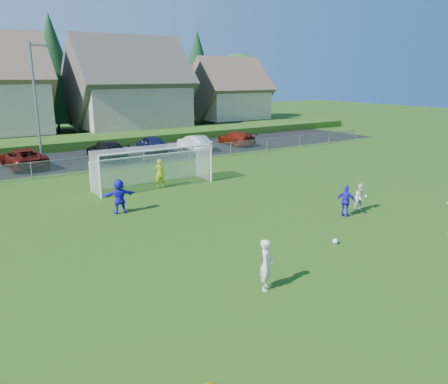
{
  "coord_description": "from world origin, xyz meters",
  "views": [
    {
      "loc": [
        -10.98,
        -8.52,
        6.73
      ],
      "look_at": [
        0.0,
        8.0,
        1.4
      ],
      "focal_mm": 35.0,
      "sensor_mm": 36.0,
      "label": 1
    }
  ],
  "objects_px": {
    "player_white_b": "(361,198)",
    "goalkeeper": "(160,173)",
    "soccer_ball": "(335,241)",
    "car_c": "(23,158)",
    "player_blue_b": "(119,196)",
    "car_f": "(194,143)",
    "car_g": "(236,138)",
    "player_white_a": "(266,265)",
    "car_d": "(107,150)",
    "soccer_goal": "(152,160)",
    "car_e": "(151,144)",
    "player_blue_a": "(346,201)"
  },
  "relations": [
    {
      "from": "goalkeeper",
      "to": "car_g",
      "type": "height_order",
      "value": "goalkeeper"
    },
    {
      "from": "soccer_ball",
      "to": "car_c",
      "type": "xyz_separation_m",
      "value": [
        -7.86,
        23.59,
        0.63
      ]
    },
    {
      "from": "player_blue_a",
      "to": "car_f",
      "type": "distance_m",
      "value": 21.37
    },
    {
      "from": "player_blue_a",
      "to": "goalkeeper",
      "type": "bearing_deg",
      "value": -3.87
    },
    {
      "from": "player_blue_b",
      "to": "car_g",
      "type": "xyz_separation_m",
      "value": [
        17.67,
        14.94,
        -0.19
      ]
    },
    {
      "from": "car_f",
      "to": "car_g",
      "type": "distance_m",
      "value": 5.11
    },
    {
      "from": "player_white_a",
      "to": "car_e",
      "type": "bearing_deg",
      "value": 29.94
    },
    {
      "from": "goalkeeper",
      "to": "soccer_goal",
      "type": "xyz_separation_m",
      "value": [
        -0.23,
        0.55,
        0.74
      ]
    },
    {
      "from": "soccer_ball",
      "to": "player_blue_b",
      "type": "height_order",
      "value": "player_blue_b"
    },
    {
      "from": "player_blue_b",
      "to": "car_g",
      "type": "bearing_deg",
      "value": -128.85
    },
    {
      "from": "car_c",
      "to": "car_d",
      "type": "distance_m",
      "value": 6.31
    },
    {
      "from": "soccer_ball",
      "to": "soccer_goal",
      "type": "height_order",
      "value": "soccer_goal"
    },
    {
      "from": "car_f",
      "to": "player_white_b",
      "type": "bearing_deg",
      "value": 83.81
    },
    {
      "from": "soccer_goal",
      "to": "car_f",
      "type": "bearing_deg",
      "value": 49.14
    },
    {
      "from": "car_e",
      "to": "car_g",
      "type": "distance_m",
      "value": 8.81
    },
    {
      "from": "goalkeeper",
      "to": "car_c",
      "type": "height_order",
      "value": "goalkeeper"
    },
    {
      "from": "car_c",
      "to": "car_f",
      "type": "relative_size",
      "value": 1.26
    },
    {
      "from": "player_white_a",
      "to": "goalkeeper",
      "type": "bearing_deg",
      "value": 34.86
    },
    {
      "from": "car_f",
      "to": "car_e",
      "type": "bearing_deg",
      "value": -21.12
    },
    {
      "from": "player_blue_a",
      "to": "car_d",
      "type": "bearing_deg",
      "value": -17.45
    },
    {
      "from": "soccer_ball",
      "to": "car_g",
      "type": "bearing_deg",
      "value": 63.66
    },
    {
      "from": "soccer_ball",
      "to": "car_c",
      "type": "distance_m",
      "value": 24.88
    },
    {
      "from": "goalkeeper",
      "to": "player_blue_b",
      "type": "bearing_deg",
      "value": 53.67
    },
    {
      "from": "player_white_b",
      "to": "car_g",
      "type": "xyz_separation_m",
      "value": [
        7.36,
        21.39,
        -0.03
      ]
    },
    {
      "from": "car_e",
      "to": "car_c",
      "type": "bearing_deg",
      "value": 9.26
    },
    {
      "from": "player_white_b",
      "to": "goalkeeper",
      "type": "height_order",
      "value": "goalkeeper"
    },
    {
      "from": "car_c",
      "to": "car_f",
      "type": "xyz_separation_m",
      "value": [
        14.56,
        -0.26,
        -0.05
      ]
    },
    {
      "from": "player_white_a",
      "to": "car_d",
      "type": "relative_size",
      "value": 0.32
    },
    {
      "from": "player_white_a",
      "to": "car_c",
      "type": "height_order",
      "value": "player_white_a"
    },
    {
      "from": "player_white_b",
      "to": "car_c",
      "type": "xyz_separation_m",
      "value": [
        -12.29,
        21.17,
        0.02
      ]
    },
    {
      "from": "car_e",
      "to": "soccer_goal",
      "type": "relative_size",
      "value": 0.58
    },
    {
      "from": "car_d",
      "to": "soccer_goal",
      "type": "distance_m",
      "value": 10.21
    },
    {
      "from": "player_white_b",
      "to": "car_d",
      "type": "height_order",
      "value": "car_d"
    },
    {
      "from": "player_blue_b",
      "to": "player_white_b",
      "type": "bearing_deg",
      "value": 158.86
    },
    {
      "from": "player_blue_b",
      "to": "player_white_a",
      "type": "bearing_deg",
      "value": 106.55
    },
    {
      "from": "car_f",
      "to": "car_g",
      "type": "xyz_separation_m",
      "value": [
        5.09,
        0.49,
        -0.0
      ]
    },
    {
      "from": "player_white_a",
      "to": "car_f",
      "type": "height_order",
      "value": "player_white_a"
    },
    {
      "from": "player_white_a",
      "to": "car_g",
      "type": "bearing_deg",
      "value": 13.34
    },
    {
      "from": "player_white_b",
      "to": "goalkeeper",
      "type": "relative_size",
      "value": 0.81
    },
    {
      "from": "player_blue_a",
      "to": "car_c",
      "type": "distance_m",
      "value": 24.01
    },
    {
      "from": "car_e",
      "to": "player_white_b",
      "type": "bearing_deg",
      "value": 96.78
    },
    {
      "from": "player_blue_a",
      "to": "car_g",
      "type": "bearing_deg",
      "value": -51.92
    },
    {
      "from": "car_e",
      "to": "soccer_goal",
      "type": "distance_m",
      "value": 12.77
    },
    {
      "from": "player_white_b",
      "to": "car_g",
      "type": "height_order",
      "value": "player_white_b"
    },
    {
      "from": "car_c",
      "to": "car_d",
      "type": "bearing_deg",
      "value": 171.55
    },
    {
      "from": "car_g",
      "to": "soccer_goal",
      "type": "height_order",
      "value": "soccer_goal"
    },
    {
      "from": "car_f",
      "to": "car_g",
      "type": "height_order",
      "value": "car_f"
    },
    {
      "from": "soccer_ball",
      "to": "car_f",
      "type": "distance_m",
      "value": 24.28
    },
    {
      "from": "player_white_a",
      "to": "player_blue_b",
      "type": "distance_m",
      "value": 10.4
    },
    {
      "from": "car_f",
      "to": "player_blue_a",
      "type": "bearing_deg",
      "value": 80.45
    }
  ]
}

